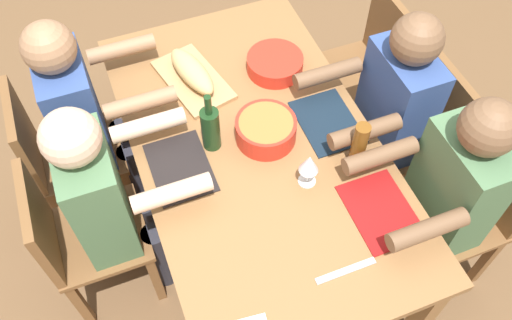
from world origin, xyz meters
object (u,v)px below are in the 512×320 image
Objects in this scene: serving_bowl_fruit at (266,129)px; diner_far_center at (387,110)px; chair_far_center at (412,128)px; chair_near_center at (77,237)px; chair_far_right at (467,206)px; wine_bottle at (211,128)px; diner_near_center at (109,196)px; diner_near_left at (86,112)px; serving_bowl_pasta at (275,63)px; dining_table at (256,156)px; cutting_board at (193,80)px; beer_bottle at (359,145)px; wine_glass at (309,165)px; chair_far_left at (366,64)px; diner_far_right at (445,193)px; chair_near_left at (59,153)px.

diner_far_center is at bearing 88.02° from serving_bowl_fruit.
chair_near_center is at bearing -90.00° from chair_far_center.
chair_far_right is 0.95m from serving_bowl_fruit.
diner_near_center is at bearing -81.79° from wine_bottle.
diner_near_left is 1.00× the size of diner_far_center.
chair_far_right is at bearing 71.94° from diner_near_center.
chair_far_center is at bearing 90.00° from diner_near_center.
chair_far_right is 1.06m from serving_bowl_pasta.
dining_table is 0.82m from chair_far_center.
cutting_board is (-0.06, -0.37, -0.03)m from serving_bowl_pasta.
chair_far_center is at bearing 90.00° from diner_far_center.
beer_bottle is 1.33× the size of wine_glass.
wine_glass is (0.61, -0.11, 0.07)m from serving_bowl_pasta.
cutting_board is 0.38m from wine_bottle.
chair_far_right is at bearing 0.00° from chair_far_left.
dining_table is at bearing 17.39° from cutting_board.
chair_near_center is at bearing -21.50° from diner_near_left.
diner_near_center is 1.00m from beer_bottle.
chair_far_left is 0.93m from serving_bowl_fruit.
serving_bowl_pasta is 0.88× the size of wine_bottle.
chair_far_left is 3.86× the size of beer_bottle.
dining_table is at bearing 53.19° from diner_near_left.
diner_near_center is 5.45× the size of beer_bottle.
diner_far_center is 0.58m from wine_glass.
dining_table is 0.34m from wine_glass.
diner_near_left is 1.45m from chair_far_left.
wine_bottle is (-0.07, -0.17, 0.19)m from dining_table.
dining_table is 4.24× the size of cutting_board.
diner_far_right is 0.55m from chair_far_center.
diner_far_center is at bearing 90.00° from dining_table.
beer_bottle reaches higher than wine_glass.
dining_table is 0.78m from diner_far_right.
beer_bottle is at bearing -51.53° from diner_far_center.
cutting_board is (-0.43, -0.76, 0.05)m from diner_far_center.
serving_bowl_fruit is (-0.49, -0.76, 0.31)m from chair_far_right.
serving_bowl_fruit is (0.35, -0.18, 0.02)m from serving_bowl_pasta.
diner_far_center reaches higher than chair_near_left.
wine_bottle is (-0.53, -0.79, 0.15)m from diner_far_right.
diner_near_left is at bearing -126.81° from diner_far_right.
chair_far_right is 5.12× the size of wine_glass.
chair_near_left is 1.00× the size of chair_far_left.
dining_table is at bearing 90.00° from diner_near_center.
diner_near_center is at bearing -48.46° from cutting_board.
dining_table is 6.75× the size of serving_bowl_fruit.
chair_far_left is (-0.47, 1.43, -0.21)m from diner_near_center.
chair_far_left is at bearing 180.00° from chair_far_right.
chair_far_center and chair_far_left have the same top height.
chair_near_center is 0.71× the size of diner_far_center.
chair_far_right is 1.00× the size of chair_far_left.
wine_bottle is at bearing -101.88° from serving_bowl_fruit.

